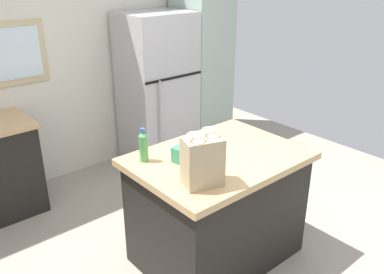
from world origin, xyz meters
TOP-DOWN VIEW (x-y plane):
  - ground at (0.00, 0.00)m, footprint 5.79×5.79m
  - back_wall at (-0.01, 2.30)m, footprint 4.83×0.13m
  - kitchen_island at (0.14, 0.15)m, footprint 1.25×0.92m
  - refrigerator at (0.87, 1.91)m, footprint 0.77×0.67m
  - tall_cabinet at (1.54, 1.91)m, footprint 0.55×0.60m
  - shopping_bag at (-0.23, -0.08)m, footprint 0.28×0.23m
  - small_box at (-0.11, 0.26)m, footprint 0.16×0.11m
  - bottle at (-0.32, 0.43)m, footprint 0.06×0.06m
  - ear_defenders at (0.23, 0.39)m, footprint 0.21×0.21m

SIDE VIEW (x-z plane):
  - ground at x=0.00m, z-range 0.00..0.00m
  - kitchen_island at x=0.14m, z-range 0.00..0.90m
  - refrigerator at x=0.87m, z-range 0.00..1.72m
  - ear_defenders at x=0.23m, z-range 0.89..0.95m
  - small_box at x=-0.11m, z-range 0.90..1.01m
  - tall_cabinet at x=1.54m, z-range 0.00..2.01m
  - bottle at x=-0.32m, z-range 0.88..1.13m
  - shopping_bag at x=-0.23m, z-range 0.88..1.24m
  - back_wall at x=-0.01m, z-range 0.00..2.75m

